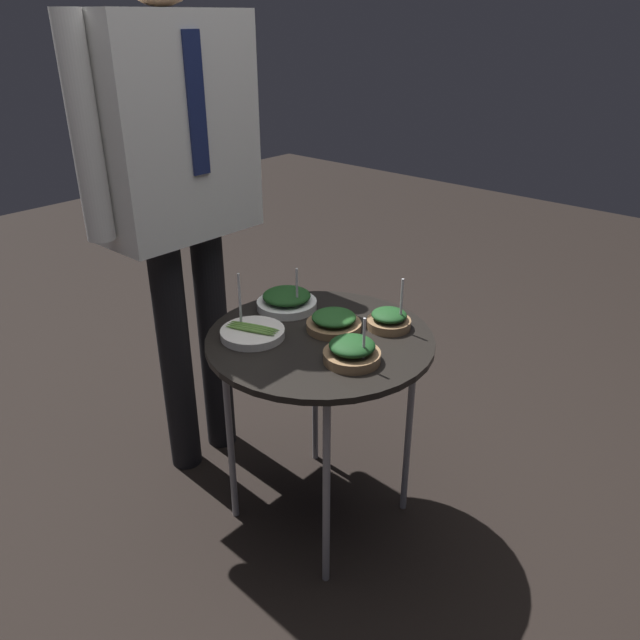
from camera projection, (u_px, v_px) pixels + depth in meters
name	position (u px, v px, depth m)	size (l,w,h in m)	color
ground_plane	(320.00, 510.00, 1.97)	(8.00, 8.00, 0.00)	black
serving_cart	(320.00, 351.00, 1.72)	(0.62, 0.62, 0.62)	black
bowl_spinach_back_left	(389.00, 320.00, 1.74)	(0.12, 0.12, 0.15)	brown
bowl_spinach_mid_right	(334.00, 322.00, 1.73)	(0.15, 0.15, 0.05)	brown
bowl_spinach_front_right	(287.00, 300.00, 1.85)	(0.18, 0.18, 0.14)	white
bowl_spinach_near_rim	(352.00, 351.00, 1.56)	(0.15, 0.15, 0.14)	brown
bowl_asparagus_center	(252.00, 333.00, 1.69)	(0.18, 0.18, 0.17)	silver
waiter_figure	(176.00, 157.00, 1.79)	(0.61, 0.23, 1.65)	black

